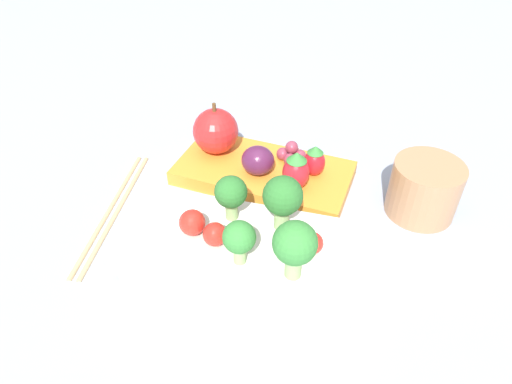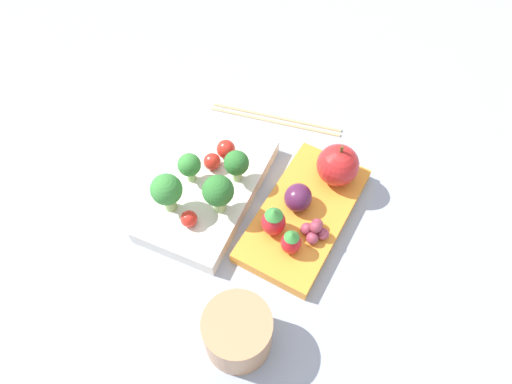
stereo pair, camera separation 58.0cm
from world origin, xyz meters
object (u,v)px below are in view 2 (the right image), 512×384
Objects in this scene: broccoli_floret_0 at (190,164)px; chopsticks_pair at (275,118)px; cherry_tomato_1 at (189,219)px; cherry_tomato_2 at (226,149)px; strawberry_1 at (291,242)px; cherry_tomato_0 at (212,162)px; plum at (298,198)px; strawberry_0 at (274,221)px; bento_box_fruit at (304,214)px; broccoli_floret_1 at (167,191)px; broccoli_floret_2 at (218,192)px; apple at (338,165)px; broccoli_floret_3 at (237,164)px; grape_cluster at (315,230)px; bento_box_savoury at (209,189)px; drinking_cup at (238,332)px.

chopsticks_pair is at bearing -21.77° from broccoli_floret_0.
cherry_tomato_2 is at bearing -0.54° from cherry_tomato_1.
cherry_tomato_1 is 0.56× the size of strawberry_1.
cherry_tomato_0 is 0.13m from plum.
strawberry_0 is 0.23× the size of chopsticks_pair.
cherry_tomato_0 is 0.09m from cherry_tomato_1.
broccoli_floret_1 is (-0.06, 0.17, 0.05)m from bento_box_fruit.
broccoli_floret_2 and apple have the same top height.
plum is (0.05, -0.02, -0.01)m from strawberry_0.
strawberry_1 is 0.07m from plum.
broccoli_floret_3 is 2.35× the size of cherry_tomato_1.
strawberry_0 is (-0.06, -0.07, -0.02)m from broccoli_floret_3.
strawberry_1 is at bearing -121.76° from strawberry_0.
broccoli_floret_3 is 1.31× the size of strawberry_1.
cherry_tomato_1 is at bearing -158.27° from broccoli_floret_0.
strawberry_1 is at bearing -90.32° from broccoli_floret_1.
strawberry_0 is at bearing -105.97° from broccoli_floret_0.
broccoli_floret_3 is 0.25× the size of chopsticks_pair.
grape_cluster is at bearing -97.79° from broccoli_floret_0.
strawberry_0 reaches higher than cherry_tomato_0.
strawberry_1 reaches higher than bento_box_fruit.
apple is at bearing -64.50° from bento_box_savoury.
broccoli_floret_0 is at bearing 58.62° from broccoli_floret_2.
bento_box_fruit is 0.03m from plum.
apple reaches higher than bento_box_savoury.
plum reaches higher than grape_cluster.
apple reaches higher than grape_cluster.
broccoli_floret_1 and broccoli_floret_2 have the same top height.
chopsticks_pair is at bearing 31.14° from bento_box_fruit.
broccoli_floret_3 is 1.38× the size of grape_cluster.
cherry_tomato_0 is 0.17m from grape_cluster.
broccoli_floret_0 is 0.06m from broccoli_floret_3.
bento_box_fruit is 0.06m from strawberry_0.
chopsticks_pair is at bearing 28.45° from plum.
plum is at bearing -67.11° from broccoli_floret_1.
grape_cluster is (0.01, -0.13, -0.03)m from broccoli_floret_2.
bento_box_savoury is at bearing 68.99° from strawberry_1.
strawberry_1 is (-0.11, -0.13, 0.00)m from cherry_tomato_2.
broccoli_floret_1 reaches higher than broccoli_floret_0.
plum is 0.19m from drinking_cup.
cherry_tomato_2 is (0.12, -0.00, 0.00)m from cherry_tomato_1.
strawberry_1 is (-0.00, -0.17, -0.03)m from broccoli_floret_1.
cherry_tomato_0 is at bearing -16.69° from broccoli_floret_1.
broccoli_floret_3 is at bearing -54.74° from bento_box_savoury.
cherry_tomato_2 is at bearing 17.34° from broccoli_floret_2.
cherry_tomato_2 is at bearing 70.63° from plum.
drinking_cup is (-0.23, -0.11, -0.01)m from cherry_tomato_2.
apple is (0.05, -0.17, 0.01)m from cherry_tomato_0.
cherry_tomato_0 is (0.06, 0.04, -0.03)m from broccoli_floret_2.
broccoli_floret_3 is at bearing -3.30° from broccoli_floret_2.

